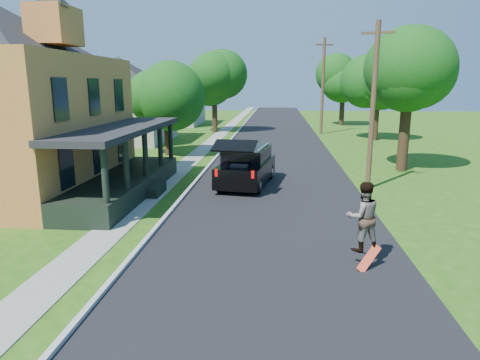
# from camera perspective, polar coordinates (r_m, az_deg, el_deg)

# --- Properties ---
(ground) EXTENTS (140.00, 140.00, 0.00)m
(ground) POSITION_cam_1_polar(r_m,az_deg,el_deg) (13.49, 4.27, -8.96)
(ground) COLOR #244F0F
(ground) RESTS_ON ground
(street) EXTENTS (8.00, 120.00, 0.02)m
(street) POSITION_cam_1_polar(r_m,az_deg,el_deg) (32.91, 4.79, 3.99)
(street) COLOR black
(street) RESTS_ON ground
(curb) EXTENTS (0.15, 120.00, 0.12)m
(curb) POSITION_cam_1_polar(r_m,az_deg,el_deg) (33.17, -2.24, 4.09)
(curb) COLOR #ABABA6
(curb) RESTS_ON ground
(sidewalk) EXTENTS (1.30, 120.00, 0.03)m
(sidewalk) POSITION_cam_1_polar(r_m,az_deg,el_deg) (33.40, -4.88, 4.12)
(sidewalk) COLOR gray
(sidewalk) RESTS_ON ground
(front_walk) EXTENTS (6.50, 1.20, 0.03)m
(front_walk) POSITION_cam_1_polar(r_m,az_deg,el_deg) (21.46, -21.74, -1.60)
(front_walk) COLOR gray
(front_walk) RESTS_ON ground
(neighbor_house_mid) EXTENTS (12.78, 12.78, 8.30)m
(neighbor_house_mid) POSITION_cam_1_polar(r_m,az_deg,el_deg) (38.99, -15.70, 11.11)
(neighbor_house_mid) COLOR #A7A194
(neighbor_house_mid) RESTS_ON ground
(neighbor_house_far) EXTENTS (12.78, 12.78, 8.30)m
(neighbor_house_far) POSITION_cam_1_polar(r_m,az_deg,el_deg) (54.27, -9.70, 11.72)
(neighbor_house_far) COLOR #A7A194
(neighbor_house_far) RESTS_ON ground
(black_suv) EXTENTS (2.80, 5.67, 2.53)m
(black_suv) POSITION_cam_1_polar(r_m,az_deg,el_deg) (21.31, 0.88, 1.89)
(black_suv) COLOR black
(black_suv) RESTS_ON ground
(skateboarder) EXTENTS (1.11, 0.95, 1.98)m
(skateboarder) POSITION_cam_1_polar(r_m,az_deg,el_deg) (12.30, 16.07, -4.72)
(skateboarder) COLOR black
(skateboarder) RESTS_ON ground
(skateboard) EXTENTS (0.73, 0.55, 0.71)m
(skateboard) POSITION_cam_1_polar(r_m,az_deg,el_deg) (12.39, 16.79, -10.07)
(skateboard) COLOR #BA2B0F
(skateboard) RESTS_ON ground
(tree_left_mid) EXTENTS (5.99, 5.63, 7.16)m
(tree_left_mid) POSITION_cam_1_polar(r_m,az_deg,el_deg) (30.78, -9.89, 12.11)
(tree_left_mid) COLOR black
(tree_left_mid) RESTS_ON ground
(tree_left_far) EXTENTS (7.31, 7.11, 8.90)m
(tree_left_far) POSITION_cam_1_polar(r_m,az_deg,el_deg) (44.96, -3.52, 13.87)
(tree_left_far) COLOR black
(tree_left_far) RESTS_ON ground
(tree_right_near) EXTENTS (5.05, 4.82, 8.02)m
(tree_right_near) POSITION_cam_1_polar(r_m,az_deg,el_deg) (26.49, 21.50, 12.84)
(tree_right_near) COLOR black
(tree_right_near) RESTS_ON ground
(tree_right_mid) EXTENTS (5.65, 5.41, 7.77)m
(tree_right_mid) POSITION_cam_1_polar(r_m,az_deg,el_deg) (40.30, 17.90, 12.27)
(tree_right_mid) COLOR black
(tree_right_mid) RESTS_ON ground
(tree_right_far) EXTENTS (6.06, 6.28, 8.41)m
(tree_right_far) POSITION_cam_1_polar(r_m,az_deg,el_deg) (54.15, 13.61, 13.17)
(tree_right_far) COLOR black
(tree_right_far) RESTS_ON ground
(utility_pole_near) EXTENTS (1.45, 0.41, 7.75)m
(utility_pole_near) POSITION_cam_1_polar(r_m,az_deg,el_deg) (21.04, 17.32, 9.51)
(utility_pole_near) COLOR #40311E
(utility_pole_near) RESTS_ON ground
(utility_pole_far) EXTENTS (1.74, 0.67, 9.35)m
(utility_pole_far) POSITION_cam_1_polar(r_m,az_deg,el_deg) (44.20, 10.98, 12.31)
(utility_pole_far) COLOR #40311E
(utility_pole_far) RESTS_ON ground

